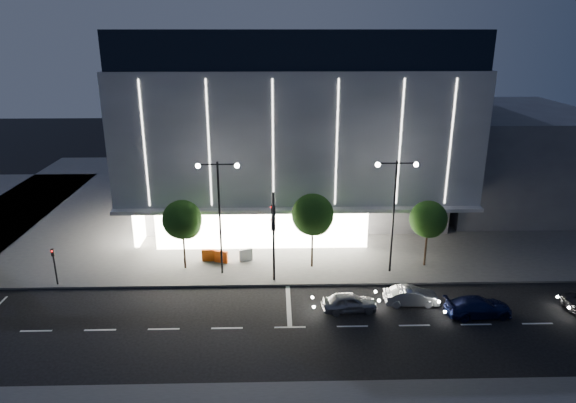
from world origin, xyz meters
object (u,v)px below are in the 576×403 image
at_px(tree_right, 428,221).
at_px(barrier_d, 246,255).
at_px(car_second, 411,296).
at_px(street_lamp_west, 219,202).
at_px(traffic_mast, 273,226).
at_px(ped_signal_far, 54,263).
at_px(tree_mid, 313,217).
at_px(car_third, 478,307).
at_px(barrier_a, 221,257).
at_px(tree_left, 183,222).
at_px(street_lamp_east, 394,200).
at_px(car_lead, 349,302).
at_px(barrier_c, 209,255).

height_order(tree_right, barrier_d, tree_right).
bearing_deg(car_second, barrier_d, 59.58).
bearing_deg(barrier_d, street_lamp_west, -150.70).
relative_size(traffic_mast, ped_signal_far, 2.36).
xyz_separation_m(tree_mid, car_third, (10.47, -7.41, -3.70)).
bearing_deg(ped_signal_far, tree_right, 5.14).
height_order(tree_mid, tree_right, tree_mid).
distance_m(barrier_a, barrier_d, 1.98).
relative_size(tree_mid, barrier_d, 5.59).
distance_m(street_lamp_west, car_second, 15.23).
relative_size(traffic_mast, tree_left, 1.24).
distance_m(street_lamp_east, ped_signal_far, 25.37).
bearing_deg(street_lamp_east, ped_signal_far, -176.56).
relative_size(ped_signal_far, car_lead, 0.81).
xyz_separation_m(street_lamp_east, car_lead, (-3.95, -5.57, -5.32)).
distance_m(traffic_mast, car_lead, 7.30).
bearing_deg(barrier_c, traffic_mast, -41.46).
distance_m(tree_left, car_second, 17.74).
xyz_separation_m(tree_left, barrier_d, (4.68, 1.18, -3.38)).
distance_m(barrier_c, barrier_d, 2.99).
relative_size(street_lamp_east, barrier_c, 8.18).
relative_size(street_lamp_east, barrier_a, 8.18).
distance_m(street_lamp_west, barrier_c, 5.89).
xyz_separation_m(barrier_c, barrier_d, (2.99, -0.02, 0.00)).
relative_size(barrier_a, barrier_c, 1.00).
bearing_deg(car_third, tree_left, 65.95).
xyz_separation_m(street_lamp_east, barrier_d, (-11.30, 2.20, -5.31)).
height_order(street_lamp_east, barrier_d, street_lamp_east).
height_order(car_third, barrier_a, car_third).
bearing_deg(ped_signal_far, street_lamp_west, 7.13).
distance_m(traffic_mast, tree_left, 7.95).
xyz_separation_m(ped_signal_far, barrier_c, (10.71, 3.72, -1.24)).
xyz_separation_m(car_third, barrier_c, (-18.79, 8.61, 0.01)).
distance_m(street_lamp_east, car_second, 7.21).
xyz_separation_m(ped_signal_far, tree_mid, (19.03, 2.52, 2.45)).
distance_m(street_lamp_east, car_lead, 8.66).
distance_m(street_lamp_east, tree_left, 16.12).
bearing_deg(ped_signal_far, barrier_a, 16.19).
height_order(barrier_a, barrier_c, same).
bearing_deg(car_second, tree_right, -23.50).
height_order(car_lead, car_third, car_third).
bearing_deg(car_lead, tree_right, -51.48).
height_order(traffic_mast, barrier_c, traffic_mast).
bearing_deg(traffic_mast, barrier_a, 132.97).
relative_size(tree_mid, barrier_c, 5.59).
bearing_deg(street_lamp_west, car_lead, -31.62).
bearing_deg(tree_mid, street_lamp_east, -9.69).
xyz_separation_m(street_lamp_west, car_second, (13.43, -4.82, -5.34)).
xyz_separation_m(car_second, car_third, (4.07, -1.57, 0.03)).
xyz_separation_m(tree_mid, barrier_a, (-7.28, 0.89, -3.68)).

